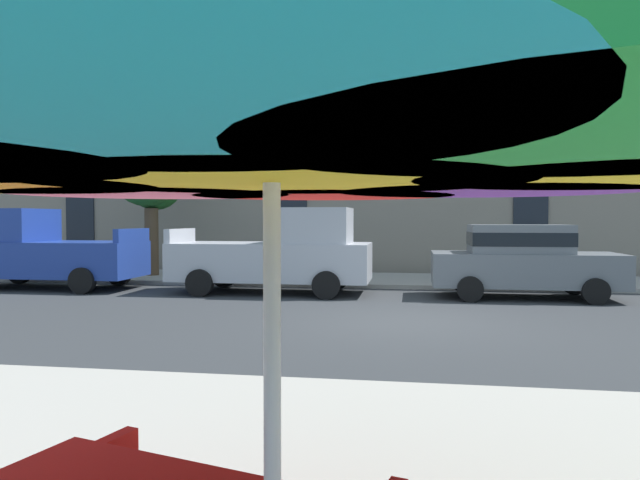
# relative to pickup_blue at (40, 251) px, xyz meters

# --- Properties ---
(ground_plane) EXTENTS (120.00, 120.00, 0.00)m
(ground_plane) POSITION_rel_pickup_blue_xyz_m (9.98, -3.70, -1.03)
(ground_plane) COLOR #2D3033
(sidewalk_far) EXTENTS (56.00, 3.60, 0.12)m
(sidewalk_far) POSITION_rel_pickup_blue_xyz_m (9.98, 3.10, -0.97)
(sidewalk_far) COLOR #9E998E
(sidewalk_far) RESTS_ON ground
(apartment_building) EXTENTS (47.98, 12.08, 16.00)m
(apartment_building) POSITION_rel_pickup_blue_xyz_m (9.98, 11.29, 6.97)
(apartment_building) COLOR gray
(apartment_building) RESTS_ON ground
(pickup_blue) EXTENTS (5.10, 2.12, 2.20)m
(pickup_blue) POSITION_rel_pickup_blue_xyz_m (0.00, 0.00, 0.00)
(pickup_blue) COLOR navy
(pickup_blue) RESTS_ON ground
(pickup_silver) EXTENTS (5.10, 2.12, 2.20)m
(pickup_silver) POSITION_rel_pickup_blue_xyz_m (6.78, 0.00, 0.00)
(pickup_silver) COLOR #A8AAB2
(pickup_silver) RESTS_ON ground
(sedan_gray) EXTENTS (4.40, 1.98, 1.78)m
(sedan_gray) POSITION_rel_pickup_blue_xyz_m (12.78, -0.00, -0.08)
(sedan_gray) COLOR slate
(sedan_gray) RESTS_ON ground
(street_tree_left) EXTENTS (2.21, 2.57, 4.53)m
(street_tree_left) POSITION_rel_pickup_blue_xyz_m (1.94, 2.80, 2.31)
(street_tree_left) COLOR brown
(street_tree_left) RESTS_ON ground
(patio_umbrella) EXTENTS (3.65, 3.65, 2.53)m
(patio_umbrella) POSITION_rel_pickup_blue_xyz_m (9.66, -12.70, 1.22)
(patio_umbrella) COLOR silver
(patio_umbrella) RESTS_ON ground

